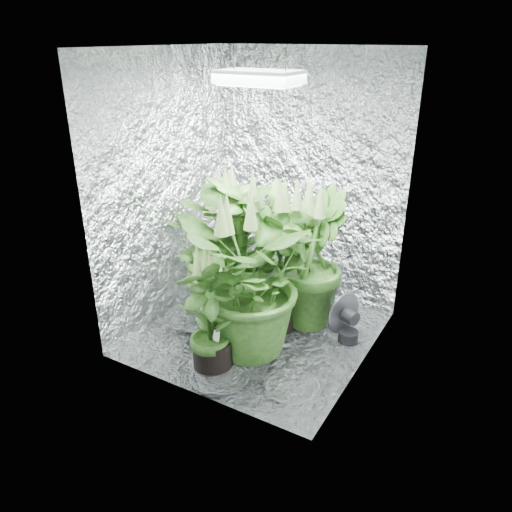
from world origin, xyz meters
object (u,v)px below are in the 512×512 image
object	(u,v)px
grow_lamp	(259,78)
plant_e	(242,282)
plant_a	(226,252)
plant_c	(312,261)
circulation_fan	(346,321)
plant_b	(279,261)
plant_f	(211,316)
plant_d	(243,256)

from	to	relation	value
grow_lamp	plant_e	xyz separation A→B (m)	(0.04, -0.28, -1.26)
grow_lamp	plant_a	xyz separation A→B (m)	(-0.40, 0.19, -1.32)
grow_lamp	plant_a	size ratio (longest dim) A/B	0.45
plant_c	circulation_fan	distance (m)	0.51
grow_lamp	plant_b	xyz separation A→B (m)	(0.08, 0.16, -1.27)
plant_b	circulation_fan	bearing A→B (deg)	10.03
grow_lamp	plant_f	distance (m)	1.51
plant_b	plant_e	distance (m)	0.44
plant_b	plant_c	xyz separation A→B (m)	(0.18, 0.18, -0.03)
plant_a	plant_e	distance (m)	0.65
plant_b	circulation_fan	size ratio (longest dim) A/B	3.22
plant_a	plant_c	bearing A→B (deg)	12.08
circulation_fan	plant_c	bearing A→B (deg)	-172.78
plant_d	plant_f	xyz separation A→B (m)	(0.13, -0.60, -0.16)
plant_d	plant_f	distance (m)	0.64
plant_e	grow_lamp	bearing A→B (deg)	97.32
plant_d	plant_b	bearing A→B (deg)	21.25
plant_e	circulation_fan	distance (m)	0.87
plant_d	plant_f	world-z (taller)	plant_d
plant_e	plant_d	bearing A→B (deg)	120.99
plant_c	plant_e	world-z (taller)	plant_e
plant_a	plant_b	distance (m)	0.49
plant_a	plant_f	bearing A→B (deg)	-63.76
grow_lamp	plant_f	world-z (taller)	grow_lamp
plant_b	plant_f	size ratio (longest dim) A/B	1.29
grow_lamp	plant_a	bearing A→B (deg)	154.31
plant_e	plant_f	xyz separation A→B (m)	(-0.08, -0.26, -0.15)
plant_f	plant_d	bearing A→B (deg)	102.08
plant_b	plant_c	bearing A→B (deg)	44.99
plant_b	plant_f	world-z (taller)	plant_b
plant_e	plant_f	distance (m)	0.31
grow_lamp	plant_c	size ratio (longest dim) A/B	0.44
plant_b	plant_f	bearing A→B (deg)	-100.06
grow_lamp	plant_e	distance (m)	1.29
grow_lamp	circulation_fan	bearing A→B (deg)	22.56
plant_b	plant_d	size ratio (longest dim) A/B	0.95
plant_a	plant_f	size ratio (longest dim) A/B	1.21
grow_lamp	plant_c	world-z (taller)	grow_lamp
plant_b	plant_d	world-z (taller)	plant_d
plant_d	grow_lamp	bearing A→B (deg)	-19.24
plant_a	plant_e	size ratio (longest dim) A/B	0.94
plant_a	plant_d	world-z (taller)	plant_d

